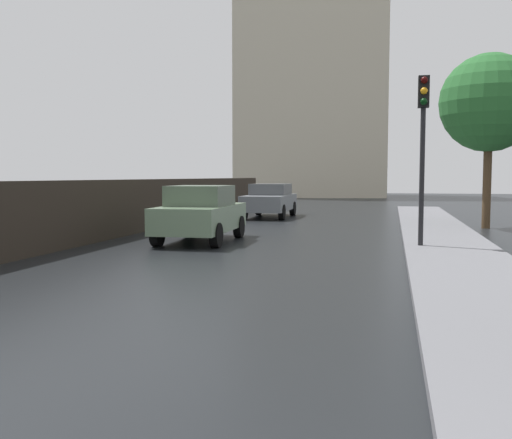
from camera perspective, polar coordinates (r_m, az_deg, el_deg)
The scene contains 5 objects.
car_grey_near_kerb at distance 25.65m, azimuth 1.38°, elevation 1.97°, with size 1.90×4.42×1.49m.
car_green_far_ahead at distance 16.13m, azimuth -5.49°, elevation 0.64°, with size 1.91×3.95×1.57m.
traffic_light at distance 14.61m, azimuth 16.19°, elevation 8.68°, with size 0.26×0.39×4.08m.
street_tree_near at distance 21.86m, azimuth 22.08°, elevation 10.60°, with size 3.39×3.39×6.05m.
distant_tower at distance 54.06m, azimuth 5.22°, elevation 14.00°, with size 14.33×12.33×24.77m.
Camera 1 is at (3.69, -3.28, 1.83)m, focal length 40.45 mm.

